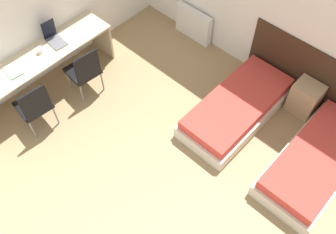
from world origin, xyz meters
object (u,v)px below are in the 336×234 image
Objects in this scene: bed_near_door at (316,161)px; nightstand at (305,98)px; laptop at (54,37)px; chair_near_notebook at (34,105)px; bed_near_window at (237,108)px; chair_near_laptop at (84,70)px.

bed_near_door is 1.02m from nightstand.
bed_near_door is at bearing 21.66° from laptop.
chair_near_notebook is (-2.67, -2.88, 0.22)m from nightstand.
laptop is at bearing -148.47° from nightstand.
bed_near_window is 2.94m from laptop.
laptop is at bearing -162.51° from bed_near_door.
bed_near_window is at bearing 29.67° from laptop.
laptop is (-0.60, -0.03, 0.29)m from chair_near_laptop.
bed_near_window is 3.41× the size of nightstand.
bed_near_window is at bearing 37.20° from chair_near_laptop.
chair_near_notebook reaches higher than nightstand.
bed_near_window is 1.00× the size of bed_near_door.
chair_near_notebook is (0.00, -0.90, 0.00)m from chair_near_laptop.
bed_near_window is 2.06× the size of chair_near_notebook.
laptop reaches higher than bed_near_window.
nightstand is 3.93m from chair_near_notebook.
laptop is at bearing -154.51° from bed_near_window.
bed_near_door is at bearing 0.00° from bed_near_window.
chair_near_laptop is at bearing -148.79° from bed_near_window.
chair_near_notebook is 2.71× the size of laptop.
bed_near_door is 4.16m from laptop.
chair_near_notebook reaches higher than bed_near_door.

